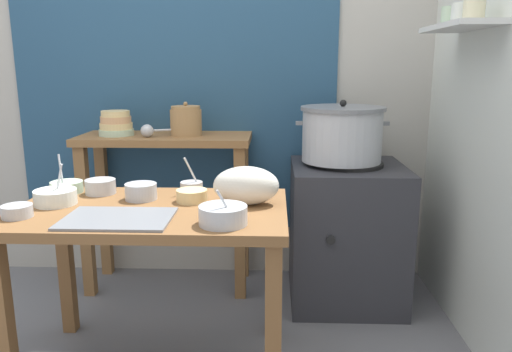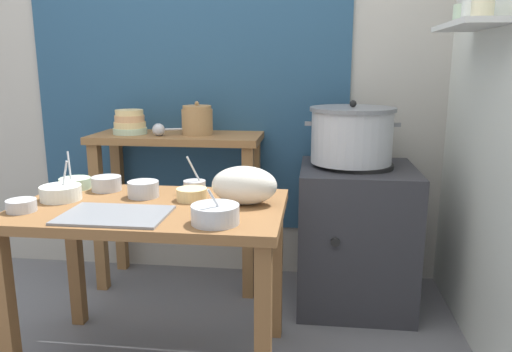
# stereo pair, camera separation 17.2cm
# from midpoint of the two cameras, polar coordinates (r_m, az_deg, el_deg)

# --- Properties ---
(wall_back) EXTENTS (4.40, 0.12, 2.60)m
(wall_back) POSITION_cam_midpoint_polar(r_m,az_deg,el_deg) (3.01, -1.45, 13.07)
(wall_back) COLOR #B2ADA3
(wall_back) RESTS_ON ground
(prep_table) EXTENTS (1.10, 0.66, 0.72)m
(prep_table) POSITION_cam_midpoint_polar(r_m,az_deg,el_deg) (2.09, -9.69, -6.25)
(prep_table) COLOR brown
(prep_table) RESTS_ON ground
(back_shelf_table) EXTENTS (0.96, 0.40, 0.90)m
(back_shelf_table) POSITION_cam_midpoint_polar(r_m,az_deg,el_deg) (2.87, -7.33, 0.44)
(back_shelf_table) COLOR olive
(back_shelf_table) RESTS_ON ground
(stove_block) EXTENTS (0.60, 0.61, 0.78)m
(stove_block) POSITION_cam_midpoint_polar(r_m,az_deg,el_deg) (2.75, 13.20, -6.70)
(stove_block) COLOR #2D2D33
(stove_block) RESTS_ON ground
(steamer_pot) EXTENTS (0.49, 0.44, 0.33)m
(steamer_pot) POSITION_cam_midpoint_polar(r_m,az_deg,el_deg) (2.64, 12.88, 4.64)
(steamer_pot) COLOR #B7BABF
(steamer_pot) RESTS_ON stove_block
(clay_pot) EXTENTS (0.17, 0.17, 0.19)m
(clay_pot) POSITION_cam_midpoint_polar(r_m,az_deg,el_deg) (2.79, -5.06, 6.43)
(clay_pot) COLOR #A37A4C
(clay_pot) RESTS_ON back_shelf_table
(bowl_stack_enamel) EXTENTS (0.19, 0.19, 0.14)m
(bowl_stack_enamel) POSITION_cam_midpoint_polar(r_m,az_deg,el_deg) (2.89, -12.76, 6.03)
(bowl_stack_enamel) COLOR #B7D1AD
(bowl_stack_enamel) RESTS_ON back_shelf_table
(ladle) EXTENTS (0.28, 0.13, 0.07)m
(ladle) POSITION_cam_midpoint_polar(r_m,az_deg,el_deg) (2.77, -9.21, 5.32)
(ladle) COLOR #B7BABF
(ladle) RESTS_ON back_shelf_table
(serving_tray) EXTENTS (0.40, 0.28, 0.01)m
(serving_tray) POSITION_cam_midpoint_polar(r_m,az_deg,el_deg) (1.93, -13.59, -4.45)
(serving_tray) COLOR slate
(serving_tray) RESTS_ON prep_table
(plastic_bag) EXTENTS (0.27, 0.16, 0.16)m
(plastic_bag) POSITION_cam_midpoint_polar(r_m,az_deg,el_deg) (2.02, 1.08, -1.11)
(plastic_bag) COLOR silver
(plastic_bag) RESTS_ON prep_table
(prep_bowl_0) EXTENTS (0.11, 0.11, 0.05)m
(prep_bowl_0) POSITION_cam_midpoint_polar(r_m,az_deg,el_deg) (2.11, -23.45, -3.13)
(prep_bowl_0) COLOR #B7BABF
(prep_bowl_0) RESTS_ON prep_table
(prep_bowl_1) EXTENTS (0.17, 0.17, 0.17)m
(prep_bowl_1) POSITION_cam_midpoint_polar(r_m,az_deg,el_deg) (2.23, -19.64, -1.79)
(prep_bowl_1) COLOR silver
(prep_bowl_1) RESTS_ON prep_table
(prep_bowl_2) EXTENTS (0.13, 0.13, 0.06)m
(prep_bowl_2) POSITION_cam_midpoint_polar(r_m,az_deg,el_deg) (2.33, -14.93, -0.80)
(prep_bowl_2) COLOR #B7BABF
(prep_bowl_2) RESTS_ON prep_table
(prep_bowl_3) EXTENTS (0.13, 0.13, 0.05)m
(prep_bowl_3) POSITION_cam_midpoint_polar(r_m,az_deg,el_deg) (2.10, -5.13, -2.08)
(prep_bowl_3) COLOR #E5C684
(prep_bowl_3) RESTS_ON prep_table
(prep_bowl_4) EXTENTS (0.18, 0.18, 0.14)m
(prep_bowl_4) POSITION_cam_midpoint_polar(r_m,az_deg,el_deg) (1.79, -1.99, -4.39)
(prep_bowl_4) COLOR #B7BABF
(prep_bowl_4) RESTS_ON prep_table
(prep_bowl_5) EXTENTS (0.13, 0.13, 0.07)m
(prep_bowl_5) POSITION_cam_midpoint_polar(r_m,az_deg,el_deg) (2.18, -10.73, -1.46)
(prep_bowl_5) COLOR #B7BABF
(prep_bowl_5) RESTS_ON prep_table
(prep_bowl_6) EXTENTS (0.10, 0.10, 0.17)m
(prep_bowl_6) POSITION_cam_midpoint_polar(r_m,az_deg,el_deg) (2.26, -4.97, -1.05)
(prep_bowl_6) COLOR #B7BABF
(prep_bowl_6) RESTS_ON prep_table
(prep_bowl_7) EXTENTS (0.14, 0.14, 0.17)m
(prep_bowl_7) POSITION_cam_midpoint_polar(r_m,az_deg,el_deg) (2.41, -18.34, -0.76)
(prep_bowl_7) COLOR #B7D1AD
(prep_bowl_7) RESTS_ON prep_table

